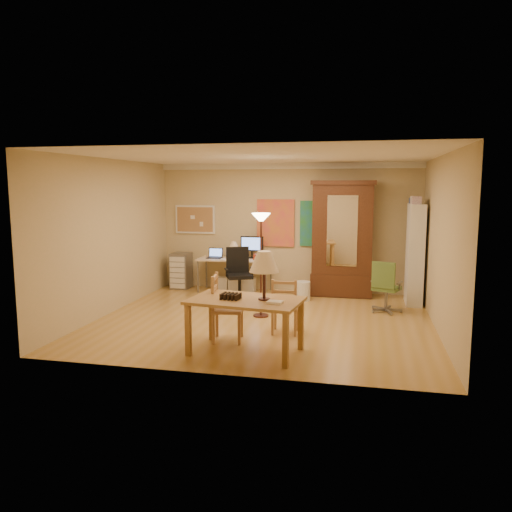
% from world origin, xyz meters
% --- Properties ---
extents(floor, '(5.50, 5.50, 0.00)m').
position_xyz_m(floor, '(0.00, 0.00, 0.00)').
color(floor, '#AF843E').
rests_on(floor, ground).
extents(crown_molding, '(5.50, 0.08, 0.12)m').
position_xyz_m(crown_molding, '(0.00, 2.46, 2.64)').
color(crown_molding, white).
rests_on(crown_molding, floor).
extents(corkboard, '(0.90, 0.04, 0.62)m').
position_xyz_m(corkboard, '(-2.05, 2.47, 1.50)').
color(corkboard, tan).
rests_on(corkboard, floor).
extents(art_panel_left, '(0.80, 0.04, 1.00)m').
position_xyz_m(art_panel_left, '(-0.25, 2.47, 1.45)').
color(art_panel_left, gold).
rests_on(art_panel_left, floor).
extents(art_panel_right, '(0.75, 0.04, 0.95)m').
position_xyz_m(art_panel_right, '(0.65, 2.47, 1.45)').
color(art_panel_right, teal).
rests_on(art_panel_right, floor).
extents(dining_table, '(1.57, 1.06, 1.38)m').
position_xyz_m(dining_table, '(0.18, -1.65, 0.88)').
color(dining_table, olive).
rests_on(dining_table, floor).
extents(ladder_chair_back, '(0.41, 0.39, 0.86)m').
position_xyz_m(ladder_chair_back, '(0.46, -0.67, 0.40)').
color(ladder_chair_back, '#B87A54').
rests_on(ladder_chair_back, floor).
extents(ladder_chair_left, '(0.50, 0.51, 0.98)m').
position_xyz_m(ladder_chair_left, '(-0.32, -1.21, 0.46)').
color(ladder_chair_left, '#B87A54').
rests_on(ladder_chair_left, floor).
extents(torchiere_lamp, '(0.32, 0.32, 1.78)m').
position_xyz_m(torchiere_lamp, '(-0.10, 0.23, 1.43)').
color(torchiere_lamp, '#45231B').
rests_on(torchiere_lamp, floor).
extents(computer_desk, '(1.55, 0.68, 1.17)m').
position_xyz_m(computer_desk, '(-1.03, 2.16, 0.43)').
color(computer_desk, beige).
rests_on(computer_desk, floor).
extents(office_chair_black, '(0.63, 0.63, 1.03)m').
position_xyz_m(office_chair_black, '(-0.79, 1.42, 0.27)').
color(office_chair_black, black).
rests_on(office_chair_black, floor).
extents(office_chair_green, '(0.57, 0.57, 0.92)m').
position_xyz_m(office_chair_green, '(2.01, 0.99, 0.25)').
color(office_chair_green, slate).
rests_on(office_chair_green, floor).
extents(drawer_cart, '(0.39, 0.47, 0.78)m').
position_xyz_m(drawer_cart, '(-2.31, 2.22, 0.39)').
color(drawer_cart, slate).
rests_on(drawer_cart, floor).
extents(armoire, '(1.27, 0.60, 2.34)m').
position_xyz_m(armoire, '(1.17, 2.24, 1.02)').
color(armoire, '#311A0D').
rests_on(armoire, floor).
extents(bookshelf, '(0.29, 0.76, 1.90)m').
position_xyz_m(bookshelf, '(2.55, 1.80, 0.95)').
color(bookshelf, white).
rests_on(bookshelf, floor).
extents(wastebin, '(0.30, 0.30, 0.37)m').
position_xyz_m(wastebin, '(0.45, 1.61, 0.19)').
color(wastebin, silver).
rests_on(wastebin, floor).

